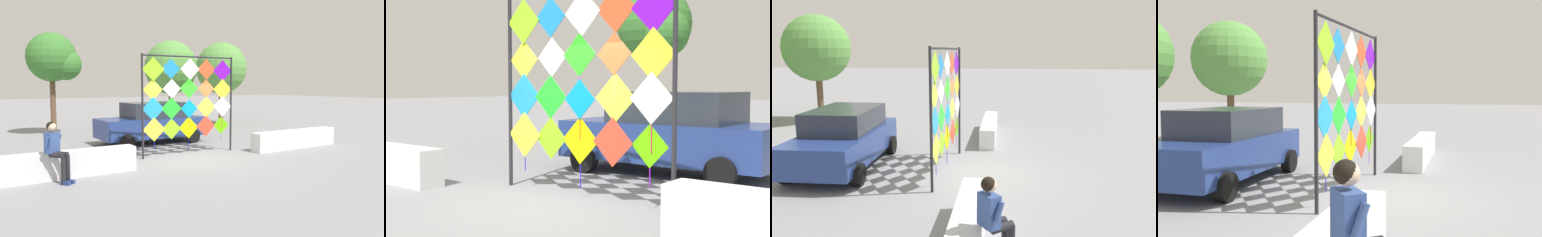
{
  "view_description": "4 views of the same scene",
  "coord_description": "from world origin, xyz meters",
  "views": [
    {
      "loc": [
        -6.45,
        -10.14,
        2.45
      ],
      "look_at": [
        0.24,
        0.6,
        1.28
      ],
      "focal_mm": 33.92,
      "sensor_mm": 36.0,
      "label": 1
    },
    {
      "loc": [
        5.32,
        -5.85,
        1.85
      ],
      "look_at": [
        0.71,
        -0.03,
        1.37
      ],
      "focal_mm": 48.28,
      "sensor_mm": 36.0,
      "label": 2
    },
    {
      "loc": [
        -9.92,
        -0.9,
        3.39
      ],
      "look_at": [
        -0.09,
        0.2,
        1.56
      ],
      "focal_mm": 34.69,
      "sensor_mm": 36.0,
      "label": 3
    },
    {
      "loc": [
        -7.96,
        -1.68,
        2.12
      ],
      "look_at": [
        -0.07,
        0.65,
        1.57
      ],
      "focal_mm": 37.75,
      "sensor_mm": 36.0,
      "label": 4
    }
  ],
  "objects": [
    {
      "name": "kite_display_rack",
      "position": [
        0.19,
        0.7,
        2.04
      ],
      "size": [
        3.55,
        0.31,
        3.48
      ],
      "color": "#232328",
      "rests_on": "ground"
    },
    {
      "name": "tree_broadleaf",
      "position": [
        -2.77,
        8.26,
        3.69
      ],
      "size": [
        2.49,
        2.35,
        4.96
      ],
      "color": "brown",
      "rests_on": "ground"
    },
    {
      "name": "parked_car",
      "position": [
        0.2,
        3.75,
        0.87
      ],
      "size": [
        4.48,
        2.22,
        1.72
      ],
      "color": "navy",
      "rests_on": "ground"
    },
    {
      "name": "ground",
      "position": [
        0.0,
        0.0,
        0.0
      ],
      "size": [
        120.0,
        120.0,
        0.0
      ],
      "primitive_type": "plane",
      "color": "gray"
    }
  ]
}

